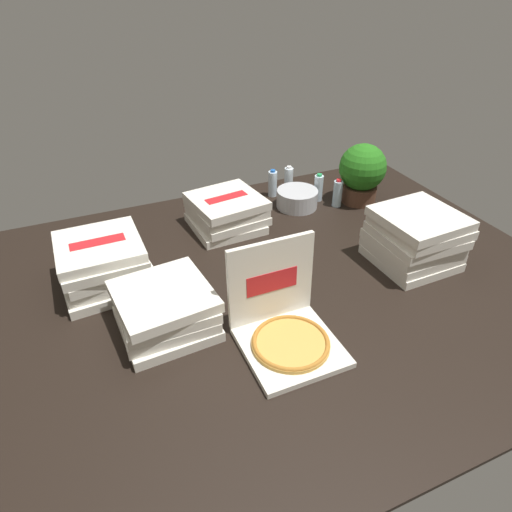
% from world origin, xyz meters
% --- Properties ---
extents(ground_plane, '(3.20, 2.40, 0.02)m').
position_xyz_m(ground_plane, '(0.00, 0.00, -0.01)').
color(ground_plane, black).
extents(open_pizza_box, '(0.42, 0.44, 0.44)m').
position_xyz_m(open_pizza_box, '(-0.11, -0.39, 0.09)').
color(open_pizza_box, silver).
rests_on(open_pizza_box, ground_plane).
extents(pizza_stack_left_near, '(0.47, 0.47, 0.21)m').
position_xyz_m(pizza_stack_left_near, '(0.02, 0.68, 0.10)').
color(pizza_stack_left_near, silver).
rests_on(pizza_stack_left_near, ground_plane).
extents(pizza_stack_right_near, '(0.44, 0.44, 0.31)m').
position_xyz_m(pizza_stack_right_near, '(0.84, -0.11, 0.16)').
color(pizza_stack_right_near, silver).
rests_on(pizza_stack_right_near, ground_plane).
extents(pizza_stack_right_far, '(0.47, 0.47, 0.26)m').
position_xyz_m(pizza_stack_right_far, '(-0.79, 0.36, 0.13)').
color(pizza_stack_right_far, silver).
rests_on(pizza_stack_right_far, ground_plane).
extents(pizza_stack_center_near, '(0.45, 0.46, 0.21)m').
position_xyz_m(pizza_stack_center_near, '(-0.57, -0.09, 0.10)').
color(pizza_stack_center_near, silver).
rests_on(pizza_stack_center_near, ground_plane).
extents(ice_bucket, '(0.28, 0.28, 0.12)m').
position_xyz_m(ice_bucket, '(0.56, 0.75, 0.06)').
color(ice_bucket, '#B7BABF').
rests_on(ice_bucket, ground_plane).
extents(water_bottle_0, '(0.06, 0.06, 0.20)m').
position_xyz_m(water_bottle_0, '(0.48, 0.97, 0.09)').
color(water_bottle_0, silver).
rests_on(water_bottle_0, ground_plane).
extents(water_bottle_1, '(0.06, 0.06, 0.20)m').
position_xyz_m(water_bottle_1, '(0.61, 0.98, 0.09)').
color(water_bottle_1, white).
rests_on(water_bottle_1, ground_plane).
extents(water_bottle_2, '(0.06, 0.06, 0.20)m').
position_xyz_m(water_bottle_2, '(0.82, 0.65, 0.09)').
color(water_bottle_2, silver).
rests_on(water_bottle_2, ground_plane).
extents(water_bottle_3, '(0.06, 0.06, 0.20)m').
position_xyz_m(water_bottle_3, '(0.74, 0.78, 0.09)').
color(water_bottle_3, silver).
rests_on(water_bottle_3, ground_plane).
extents(potted_plant, '(0.32, 0.32, 0.42)m').
position_xyz_m(potted_plant, '(1.00, 0.64, 0.22)').
color(potted_plant, '#513323').
rests_on(potted_plant, ground_plane).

